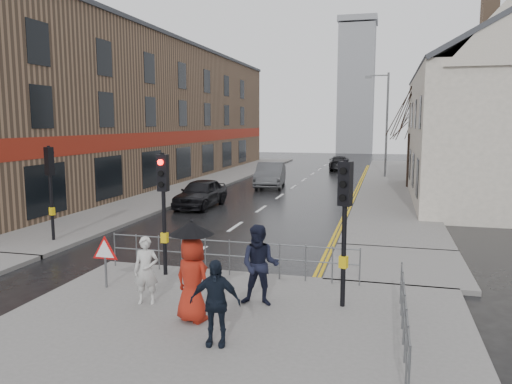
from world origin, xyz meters
The scene contains 24 objects.
ground centered at (0.00, 0.00, 0.00)m, with size 120.00×120.00×0.00m, color black.
near_pavement centered at (3.00, -3.50, 0.07)m, with size 10.00×9.00×0.14m, color #605E5B.
left_pavement centered at (-6.50, 23.00, 0.07)m, with size 4.00×44.00×0.14m, color #605E5B.
right_pavement centered at (6.50, 25.00, 0.07)m, with size 4.00×40.00×0.14m, color #605E5B.
pavement_bridge_right centered at (6.50, 3.00, 0.07)m, with size 4.00×4.20×0.14m, color #605E5B.
building_left_terrace centered at (-12.00, 22.00, 5.00)m, with size 8.00×42.00×10.00m, color brown.
building_right_cream centered at (12.00, 18.00, 4.78)m, with size 9.00×16.40×10.10m.
church_tower centered at (1.50, 62.00, 9.00)m, with size 5.00×5.00×18.00m, color gray.
traffic_signal_near_left centered at (0.20, 0.20, 2.46)m, with size 0.28×0.27×3.40m.
traffic_signal_near_right centered at (5.20, -1.00, 2.46)m, with size 0.34×0.33×3.40m.
traffic_signal_far_left centered at (-5.50, 3.00, 2.46)m, with size 0.34×0.33×3.40m.
guard_railing_front centered at (1.95, 0.60, 0.86)m, with size 7.14×0.04×1.00m.
guard_railing_side centered at (6.50, -2.75, 0.84)m, with size 0.04×4.54×1.00m.
warning_sign centered at (-0.80, -1.21, 1.04)m, with size 0.80×0.07×1.35m.
street_lamp centered at (5.82, 28.00, 4.71)m, with size 1.83×0.25×8.00m.
tree_near centered at (7.50, 22.00, 5.14)m, with size 2.40×2.40×6.58m.
tree_far centered at (8.00, 30.00, 4.42)m, with size 2.40×2.40×5.64m.
pedestrian_a centered at (0.74, -1.98, 0.93)m, with size 0.58×0.38×1.59m, color #BABAB6.
pedestrian_b centered at (3.33, -1.39, 1.08)m, with size 0.92×0.71×1.89m, color black.
pedestrian_with_umbrella centered at (2.18, -2.68, 1.29)m, with size 1.04×0.96×2.17m.
pedestrian_d centered at (3.02, -3.64, 0.97)m, with size 0.98×0.41×1.66m, color black.
car_parked centered at (-3.17, 11.75, 0.73)m, with size 1.72×4.28×1.46m, color black.
car_mid centered at (-1.55, 20.70, 0.83)m, with size 1.76×5.05×1.66m, color #404144.
car_far centered at (1.85, 34.21, 0.66)m, with size 1.85×4.54×1.32m, color black.
Camera 1 is at (6.07, -12.20, 4.34)m, focal length 35.00 mm.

